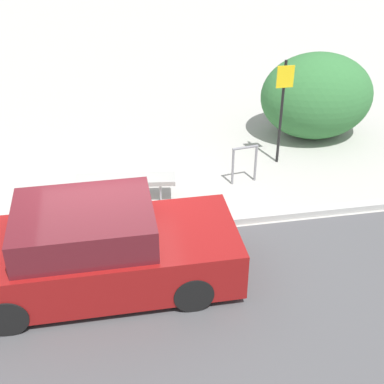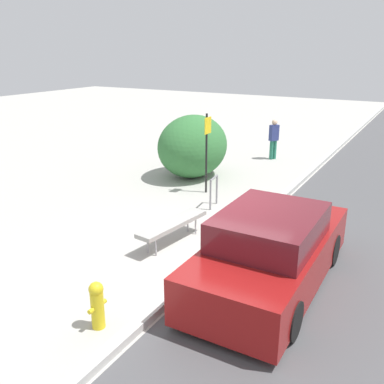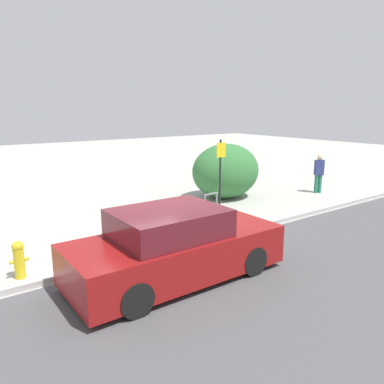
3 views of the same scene
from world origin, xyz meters
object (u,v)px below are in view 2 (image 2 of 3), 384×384
(bench, at_px, (173,224))
(pedestrian, at_px, (274,138))
(bike_rack, at_px, (214,189))
(parked_car_near, at_px, (271,251))
(fire_hydrant, at_px, (97,304))
(sign_post, at_px, (207,146))

(bench, xyz_separation_m, pedestrian, (8.16, 0.64, 0.36))
(bike_rack, bearing_deg, bench, -174.04)
(bike_rack, relative_size, parked_car_near, 0.19)
(bike_rack, distance_m, fire_hydrant, 5.56)
(sign_post, bearing_deg, fire_hydrant, -166.32)
(bench, height_order, sign_post, sign_post)
(bench, bearing_deg, sign_post, 23.49)
(fire_hydrant, bearing_deg, parked_car_near, -36.36)
(pedestrian, xyz_separation_m, parked_car_near, (-8.76, -3.05, -0.16))
(fire_hydrant, relative_size, pedestrian, 0.51)
(bench, height_order, bike_rack, bike_rack)
(parked_car_near, bearing_deg, bench, 75.81)
(bench, distance_m, parked_car_near, 2.49)
(sign_post, distance_m, fire_hydrant, 6.71)
(sign_post, bearing_deg, pedestrian, -4.02)
(parked_car_near, bearing_deg, pedestrian, 18.98)
(bike_rack, xyz_separation_m, sign_post, (0.96, 0.72, 0.88))
(bike_rack, xyz_separation_m, fire_hydrant, (-5.50, -0.85, -0.09))
(fire_hydrant, relative_size, parked_car_near, 0.18)
(bike_rack, xyz_separation_m, pedestrian, (5.72, 0.39, 0.30))
(sign_post, relative_size, parked_car_near, 0.54)
(fire_hydrant, height_order, pedestrian, pedestrian)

